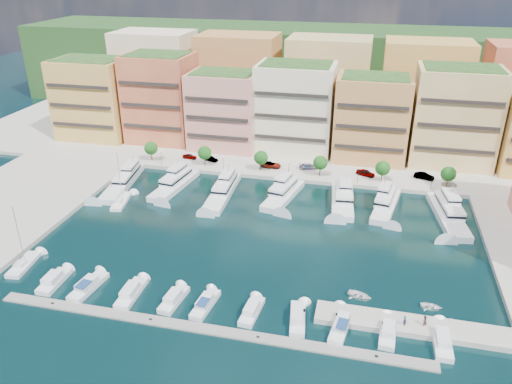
% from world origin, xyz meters
% --- Properties ---
extents(ground, '(400.00, 400.00, 0.00)m').
position_xyz_m(ground, '(0.00, 0.00, 0.00)').
color(ground, black).
rests_on(ground, ground).
extents(north_quay, '(220.00, 64.00, 2.00)m').
position_xyz_m(north_quay, '(0.00, 62.00, 0.00)').
color(north_quay, '#9E998E').
rests_on(north_quay, ground).
extents(hillside, '(240.00, 40.00, 58.00)m').
position_xyz_m(hillside, '(0.00, 110.00, 0.00)').
color(hillside, '#1A3C18').
rests_on(hillside, ground).
extents(south_pontoon, '(72.00, 2.20, 0.35)m').
position_xyz_m(south_pontoon, '(-3.00, -30.00, 0.00)').
color(south_pontoon, gray).
rests_on(south_pontoon, ground).
extents(finger_pier, '(32.00, 5.00, 2.00)m').
position_xyz_m(finger_pier, '(30.00, -22.00, 0.00)').
color(finger_pier, '#9E998E').
rests_on(finger_pier, ground).
extents(apartment_0, '(22.00, 16.50, 24.80)m').
position_xyz_m(apartment_0, '(-66.00, 49.99, 13.31)').
color(apartment_0, gold).
rests_on(apartment_0, north_quay).
extents(apartment_1, '(20.00, 16.50, 26.80)m').
position_xyz_m(apartment_1, '(-44.00, 51.99, 14.31)').
color(apartment_1, '#D67447').
rests_on(apartment_1, north_quay).
extents(apartment_2, '(20.00, 15.50, 22.80)m').
position_xyz_m(apartment_2, '(-23.00, 49.99, 12.31)').
color(apartment_2, tan).
rests_on(apartment_2, north_quay).
extents(apartment_3, '(22.00, 16.50, 25.80)m').
position_xyz_m(apartment_3, '(-2.00, 51.99, 13.81)').
color(apartment_3, '#F7E3BF').
rests_on(apartment_3, north_quay).
extents(apartment_4, '(20.00, 15.50, 23.80)m').
position_xyz_m(apartment_4, '(20.00, 49.99, 12.81)').
color(apartment_4, '#C7834A').
rests_on(apartment_4, north_quay).
extents(apartment_5, '(22.00, 16.50, 26.80)m').
position_xyz_m(apartment_5, '(42.00, 51.99, 14.31)').
color(apartment_5, '#EDC37D').
rests_on(apartment_5, north_quay).
extents(backblock_0, '(26.00, 18.00, 30.00)m').
position_xyz_m(backblock_0, '(-55.00, 74.00, 16.00)').
color(backblock_0, '#F7E3BF').
rests_on(backblock_0, north_quay).
extents(backblock_1, '(26.00, 18.00, 30.00)m').
position_xyz_m(backblock_1, '(-25.00, 74.00, 16.00)').
color(backblock_1, '#C7834A').
rests_on(backblock_1, north_quay).
extents(backblock_2, '(26.00, 18.00, 30.00)m').
position_xyz_m(backblock_2, '(5.00, 74.00, 16.00)').
color(backblock_2, '#EDC37D').
rests_on(backblock_2, north_quay).
extents(backblock_3, '(26.00, 18.00, 30.00)m').
position_xyz_m(backblock_3, '(35.00, 74.00, 16.00)').
color(backblock_3, gold).
rests_on(backblock_3, north_quay).
extents(tree_0, '(3.80, 3.80, 5.65)m').
position_xyz_m(tree_0, '(-40.00, 33.50, 4.74)').
color(tree_0, '#473323').
rests_on(tree_0, north_quay).
extents(tree_1, '(3.80, 3.80, 5.65)m').
position_xyz_m(tree_1, '(-24.00, 33.50, 4.74)').
color(tree_1, '#473323').
rests_on(tree_1, north_quay).
extents(tree_2, '(3.80, 3.80, 5.65)m').
position_xyz_m(tree_2, '(-8.00, 33.50, 4.74)').
color(tree_2, '#473323').
rests_on(tree_2, north_quay).
extents(tree_3, '(3.80, 3.80, 5.65)m').
position_xyz_m(tree_3, '(8.00, 33.50, 4.74)').
color(tree_3, '#473323').
rests_on(tree_3, north_quay).
extents(tree_4, '(3.80, 3.80, 5.65)m').
position_xyz_m(tree_4, '(24.00, 33.50, 4.74)').
color(tree_4, '#473323').
rests_on(tree_4, north_quay).
extents(tree_5, '(3.80, 3.80, 5.65)m').
position_xyz_m(tree_5, '(40.00, 33.50, 4.74)').
color(tree_5, '#473323').
rests_on(tree_5, north_quay).
extents(lamppost_0, '(0.30, 0.30, 4.20)m').
position_xyz_m(lamppost_0, '(-36.00, 31.20, 3.83)').
color(lamppost_0, black).
rests_on(lamppost_0, north_quay).
extents(lamppost_1, '(0.30, 0.30, 4.20)m').
position_xyz_m(lamppost_1, '(-18.00, 31.20, 3.83)').
color(lamppost_1, black).
rests_on(lamppost_1, north_quay).
extents(lamppost_2, '(0.30, 0.30, 4.20)m').
position_xyz_m(lamppost_2, '(0.00, 31.20, 3.83)').
color(lamppost_2, black).
rests_on(lamppost_2, north_quay).
extents(lamppost_3, '(0.30, 0.30, 4.20)m').
position_xyz_m(lamppost_3, '(18.00, 31.20, 3.83)').
color(lamppost_3, black).
rests_on(lamppost_3, north_quay).
extents(lamppost_4, '(0.30, 0.30, 4.20)m').
position_xyz_m(lamppost_4, '(36.00, 31.20, 3.83)').
color(lamppost_4, black).
rests_on(lamppost_4, north_quay).
extents(yacht_0, '(7.42, 23.14, 7.30)m').
position_xyz_m(yacht_0, '(-41.18, 18.58, 1.21)').
color(yacht_0, white).
rests_on(yacht_0, ground).
extents(yacht_1, '(7.16, 19.91, 7.30)m').
position_xyz_m(yacht_1, '(-27.52, 20.04, 1.09)').
color(yacht_1, white).
rests_on(yacht_1, ground).
extents(yacht_2, '(5.32, 22.13, 7.30)m').
position_xyz_m(yacht_2, '(-14.32, 18.94, 1.21)').
color(yacht_2, white).
rests_on(yacht_2, ground).
extents(yacht_3, '(8.23, 18.65, 7.30)m').
position_xyz_m(yacht_3, '(0.68, 20.72, 1.21)').
color(yacht_3, white).
rests_on(yacht_3, ground).
extents(yacht_4, '(6.65, 18.77, 7.30)m').
position_xyz_m(yacht_4, '(15.07, 20.53, 1.09)').
color(yacht_4, white).
rests_on(yacht_4, ground).
extents(yacht_5, '(7.19, 18.66, 7.30)m').
position_xyz_m(yacht_5, '(25.23, 20.66, 1.21)').
color(yacht_5, white).
rests_on(yacht_5, ground).
extents(yacht_6, '(8.05, 22.33, 7.30)m').
position_xyz_m(yacht_6, '(38.90, 18.99, 1.21)').
color(yacht_6, white).
rests_on(yacht_6, ground).
extents(cruiser_0, '(3.05, 7.66, 2.55)m').
position_xyz_m(cruiser_0, '(-33.31, -24.58, 0.55)').
color(cruiser_0, silver).
rests_on(cruiser_0, ground).
extents(cruiser_1, '(3.72, 9.06, 2.66)m').
position_xyz_m(cruiser_1, '(-26.41, -24.62, 0.57)').
color(cruiser_1, silver).
rests_on(cruiser_1, ground).
extents(cruiser_2, '(2.85, 8.66, 2.55)m').
position_xyz_m(cruiser_2, '(-18.06, -24.59, 0.55)').
color(cruiser_2, silver).
rests_on(cruiser_2, ground).
extents(cruiser_3, '(3.27, 7.71, 2.55)m').
position_xyz_m(cruiser_3, '(-10.14, -24.58, 0.55)').
color(cruiser_3, silver).
rests_on(cruiser_3, ground).
extents(cruiser_4, '(3.21, 8.20, 2.66)m').
position_xyz_m(cruiser_4, '(-4.45, -24.61, 0.57)').
color(cruiser_4, silver).
rests_on(cruiser_4, ground).
extents(cruiser_5, '(3.03, 7.55, 2.55)m').
position_xyz_m(cruiser_5, '(3.65, -24.58, 0.55)').
color(cruiser_5, silver).
rests_on(cruiser_5, ground).
extents(cruiser_6, '(3.46, 8.41, 2.55)m').
position_xyz_m(cruiser_6, '(11.34, -24.59, 0.55)').
color(cruiser_6, silver).
rests_on(cruiser_6, ground).
extents(cruiser_7, '(3.55, 9.33, 2.66)m').
position_xyz_m(cruiser_7, '(18.36, -24.62, 0.57)').
color(cruiser_7, silver).
rests_on(cruiser_7, ground).
extents(cruiser_8, '(2.85, 7.64, 2.55)m').
position_xyz_m(cruiser_8, '(25.61, -24.58, 0.55)').
color(cruiser_8, silver).
rests_on(cruiser_8, ground).
extents(cruiser_9, '(2.70, 8.59, 2.55)m').
position_xyz_m(cruiser_9, '(33.69, -24.59, 0.55)').
color(cruiser_9, silver).
rests_on(cruiser_9, ground).
extents(sailboat_2, '(4.43, 9.88, 13.20)m').
position_xyz_m(sailboat_2, '(-36.84, 8.35, 0.31)').
color(sailboat_2, white).
rests_on(sailboat_2, ground).
extents(sailboat_0, '(3.80, 8.84, 13.20)m').
position_xyz_m(sailboat_0, '(-42.26, -20.96, 0.31)').
color(sailboat_0, white).
rests_on(sailboat_0, ground).
extents(tender_2, '(3.71, 2.77, 0.73)m').
position_xyz_m(tender_2, '(32.81, -16.10, 0.37)').
color(tender_2, white).
rests_on(tender_2, ground).
extents(tender_0, '(4.94, 4.11, 0.88)m').
position_xyz_m(tender_0, '(20.87, -15.87, 0.44)').
color(tender_0, white).
rests_on(tender_0, ground).
extents(tender_3, '(1.79, 1.63, 0.81)m').
position_xyz_m(tender_3, '(35.83, -19.00, 0.41)').
color(tender_3, beige).
rests_on(tender_3, ground).
extents(car_0, '(4.22, 1.93, 1.40)m').
position_xyz_m(car_0, '(-30.01, 37.39, 1.70)').
color(car_0, gray).
rests_on(car_0, north_quay).
extents(car_1, '(4.34, 2.56, 1.35)m').
position_xyz_m(car_1, '(-23.41, 36.95, 1.68)').
color(car_1, gray).
rests_on(car_1, north_quay).
extents(car_2, '(5.93, 3.03, 1.60)m').
position_xyz_m(car_2, '(-5.91, 36.31, 1.80)').
color(car_2, gray).
rests_on(car_2, north_quay).
extents(car_3, '(5.51, 3.49, 1.49)m').
position_xyz_m(car_3, '(4.45, 37.71, 1.74)').
color(car_3, gray).
rests_on(car_3, north_quay).
extents(car_4, '(5.35, 3.84, 1.69)m').
position_xyz_m(car_4, '(19.85, 36.51, 1.85)').
color(car_4, gray).
rests_on(car_4, north_quay).
extents(car_5, '(5.39, 3.12, 1.68)m').
position_xyz_m(car_5, '(34.83, 37.79, 1.84)').
color(car_5, gray).
rests_on(car_5, north_quay).
extents(person_0, '(0.72, 0.79, 1.82)m').
position_xyz_m(person_0, '(28.06, -22.76, 1.91)').
color(person_0, '#242949').
rests_on(person_0, finger_pier).
extents(person_1, '(1.13, 1.08, 1.84)m').
position_xyz_m(person_1, '(31.06, -22.07, 1.92)').
color(person_1, '#443029').
rests_on(person_1, finger_pier).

